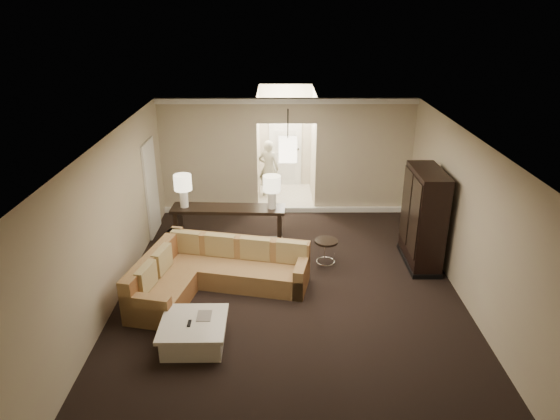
{
  "coord_description": "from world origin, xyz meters",
  "views": [
    {
      "loc": [
        -0.21,
        -7.43,
        4.81
      ],
      "look_at": [
        -0.17,
        1.2,
        1.2
      ],
      "focal_mm": 32.0,
      "sensor_mm": 36.0,
      "label": 1
    }
  ],
  "objects_px": {
    "coffee_table": "(194,332)",
    "console_table": "(229,223)",
    "drink_table": "(326,248)",
    "sectional_sofa": "(211,273)",
    "armoire": "(423,220)",
    "person": "(269,166)"
  },
  "relations": [
    {
      "from": "coffee_table",
      "to": "drink_table",
      "type": "xyz_separation_m",
      "value": [
        2.2,
        2.4,
        0.2
      ]
    },
    {
      "from": "coffee_table",
      "to": "person",
      "type": "xyz_separation_m",
      "value": [
        1.03,
        6.26,
        0.64
      ]
    },
    {
      "from": "sectional_sofa",
      "to": "coffee_table",
      "type": "relative_size",
      "value": 3.12
    },
    {
      "from": "coffee_table",
      "to": "console_table",
      "type": "bearing_deg",
      "value": 85.68
    },
    {
      "from": "sectional_sofa",
      "to": "armoire",
      "type": "height_order",
      "value": "armoire"
    },
    {
      "from": "drink_table",
      "to": "person",
      "type": "bearing_deg",
      "value": 106.95
    },
    {
      "from": "armoire",
      "to": "coffee_table",
      "type": "bearing_deg",
      "value": -147.96
    },
    {
      "from": "drink_table",
      "to": "person",
      "type": "relative_size",
      "value": 0.33
    },
    {
      "from": "drink_table",
      "to": "person",
      "type": "distance_m",
      "value": 4.06
    },
    {
      "from": "console_table",
      "to": "drink_table",
      "type": "bearing_deg",
      "value": -21.23
    },
    {
      "from": "drink_table",
      "to": "console_table",
      "type": "bearing_deg",
      "value": 156.41
    },
    {
      "from": "person",
      "to": "armoire",
      "type": "bearing_deg",
      "value": 148.06
    },
    {
      "from": "console_table",
      "to": "armoire",
      "type": "relative_size",
      "value": 1.22
    },
    {
      "from": "coffee_table",
      "to": "armoire",
      "type": "relative_size",
      "value": 0.51
    },
    {
      "from": "coffee_table",
      "to": "drink_table",
      "type": "height_order",
      "value": "drink_table"
    },
    {
      "from": "drink_table",
      "to": "coffee_table",
      "type": "bearing_deg",
      "value": -132.57
    },
    {
      "from": "armoire",
      "to": "person",
      "type": "xyz_separation_m",
      "value": [
        -3.04,
        3.71,
        -0.08
      ]
    },
    {
      "from": "sectional_sofa",
      "to": "person",
      "type": "bearing_deg",
      "value": 90.48
    },
    {
      "from": "coffee_table",
      "to": "armoire",
      "type": "bearing_deg",
      "value": 32.04
    },
    {
      "from": "person",
      "to": "coffee_table",
      "type": "bearing_deg",
      "value": 99.4
    },
    {
      "from": "armoire",
      "to": "console_table",
      "type": "bearing_deg",
      "value": 169.51
    },
    {
      "from": "console_table",
      "to": "armoire",
      "type": "distance_m",
      "value": 3.91
    }
  ]
}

